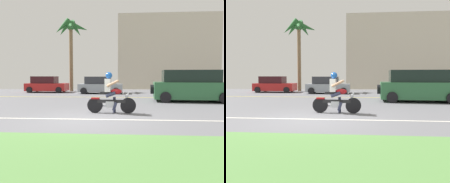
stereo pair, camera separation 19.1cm
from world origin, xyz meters
The scene contains 10 objects.
ground centered at (0.00, 3.00, -0.02)m, with size 56.00×30.00×0.04m, color slate.
grass_median centered at (0.00, -4.10, 0.03)m, with size 56.00×3.80×0.06m, color #548442.
lane_line_near centered at (0.00, 0.04, 0.00)m, with size 50.40×0.12×0.01m, color silver.
lane_line_far centered at (0.00, 8.51, 0.00)m, with size 50.40×0.12×0.01m, color yellow.
motorcyclist centered at (0.67, 1.48, 0.72)m, with size 2.04×0.67×1.71m.
suv_nearby centered at (5.18, 6.13, 0.93)m, with size 4.78×2.33×1.90m.
parked_car_0 centered at (-6.42, 13.21, 0.71)m, with size 3.83×2.02×1.52m.
parked_car_1 centered at (-1.13, 12.15, 0.70)m, with size 3.88×1.96×1.50m.
palm_tree_0 centered at (-4.43, 14.88, 6.01)m, with size 3.51×3.58×7.34m.
building_far centered at (6.13, 21.00, 4.45)m, with size 11.94×4.00×8.90m, color beige.
Camera 1 is at (1.37, -7.84, 1.54)m, focal length 36.14 mm.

